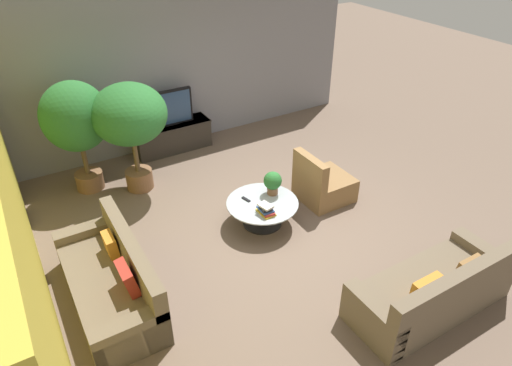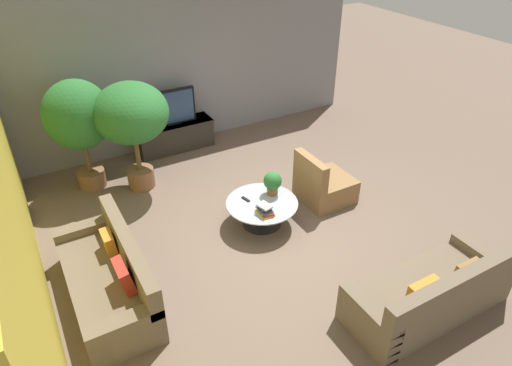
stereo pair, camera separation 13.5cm
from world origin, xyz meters
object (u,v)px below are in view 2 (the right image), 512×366
at_px(potted_plant_tabletop, 273,182).
at_px(television, 172,107).
at_px(couch_near_entry, 430,294).
at_px(armchair_wicker, 323,186).
at_px(potted_palm_tall, 78,118).
at_px(couch_by_wall, 109,280).
at_px(coffee_table, 262,209).
at_px(potted_palm_corner, 131,116).
at_px(media_console, 175,136).

bearing_deg(potted_plant_tabletop, television, 100.63).
distance_m(television, couch_near_entry, 5.56).
relative_size(armchair_wicker, potted_plant_tabletop, 2.30).
bearing_deg(potted_palm_tall, potted_plant_tabletop, -44.60).
xyz_separation_m(couch_by_wall, couch_near_entry, (3.25, -2.11, 0.00)).
distance_m(television, armchair_wicker, 3.26).
relative_size(couch_near_entry, armchair_wicker, 2.38).
height_order(potted_palm_tall, potted_plant_tabletop, potted_palm_tall).
distance_m(coffee_table, potted_plant_tabletop, 0.43).
xyz_separation_m(couch_by_wall, potted_palm_corner, (1.11, 2.31, 1.03)).
bearing_deg(couch_by_wall, potted_palm_corner, 154.22).
bearing_deg(media_console, potted_plant_tabletop, -79.38).
height_order(couch_near_entry, potted_plant_tabletop, couch_near_entry).
relative_size(media_console, potted_palm_tall, 0.79).
bearing_deg(couch_near_entry, couch_by_wall, -33.08).
height_order(media_console, coffee_table, media_console).
bearing_deg(potted_palm_corner, couch_near_entry, -64.24).
bearing_deg(couch_near_entry, potted_plant_tabletop, -77.02).
height_order(couch_by_wall, potted_palm_tall, potted_palm_tall).
bearing_deg(couch_by_wall, couch_near_entry, 56.92).
bearing_deg(media_console, couch_by_wall, -122.75).
bearing_deg(potted_palm_tall, coffee_table, -49.59).
distance_m(television, potted_plant_tabletop, 2.86).
relative_size(couch_near_entry, potted_plant_tabletop, 5.47).
height_order(coffee_table, couch_by_wall, couch_by_wall).
relative_size(media_console, couch_near_entry, 0.73).
distance_m(coffee_table, couch_near_entry, 2.63).
distance_m(media_console, potted_plant_tabletop, 2.86).
relative_size(media_console, potted_palm_corner, 0.81).
bearing_deg(potted_palm_tall, couch_by_wall, -97.86).
relative_size(couch_near_entry, potted_palm_tall, 1.08).
bearing_deg(armchair_wicker, coffee_table, 92.93).
xyz_separation_m(media_console, couch_by_wall, (-2.12, -3.30, 0.00)).
bearing_deg(armchair_wicker, media_console, 26.93).
height_order(coffee_table, potted_palm_tall, potted_palm_tall).
height_order(coffee_table, armchair_wicker, armchair_wicker).
distance_m(television, potted_palm_corner, 1.47).
relative_size(couch_by_wall, armchair_wicker, 2.38).
xyz_separation_m(television, coffee_table, (0.27, -2.92, -0.60)).
bearing_deg(potted_plant_tabletop, potted_palm_tall, 135.40).
height_order(media_console, potted_palm_corner, potted_palm_corner).
xyz_separation_m(television, potted_palm_tall, (-1.74, -0.56, 0.40)).
relative_size(potted_palm_tall, potted_plant_tabletop, 5.06).
relative_size(coffee_table, potted_palm_tall, 0.57).
bearing_deg(television, potted_palm_tall, -162.22).
xyz_separation_m(armchair_wicker, potted_palm_corner, (-2.46, 1.87, 1.04)).
relative_size(couch_near_entry, potted_palm_corner, 1.10).
bearing_deg(television, potted_plant_tabletop, -79.37).
bearing_deg(television, couch_near_entry, -78.23).
xyz_separation_m(coffee_table, potted_palm_corner, (-1.27, 1.93, 1.04)).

